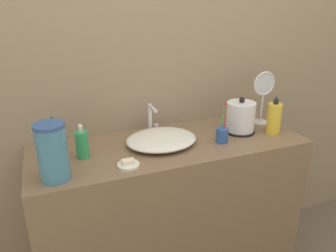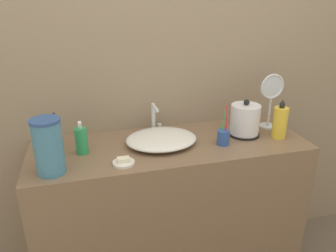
{
  "view_description": "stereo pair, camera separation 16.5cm",
  "coord_description": "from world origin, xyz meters",
  "px_view_note": "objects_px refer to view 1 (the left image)",
  "views": [
    {
      "loc": [
        -0.57,
        -1.18,
        1.63
      ],
      "look_at": [
        -0.01,
        0.25,
        1.01
      ],
      "focal_mm": 35.0,
      "sensor_mm": 36.0,
      "label": 1
    },
    {
      "loc": [
        -0.42,
        -1.23,
        1.63
      ],
      "look_at": [
        -0.01,
        0.25,
        1.01
      ],
      "focal_mm": 35.0,
      "sensor_mm": 36.0,
      "label": 2
    }
  ],
  "objects_px": {
    "lotion_bottle": "(55,139)",
    "mouthwash_bottle": "(274,118)",
    "faucet": "(152,117)",
    "shampoo_bottle": "(82,144)",
    "toothbrush_cup": "(222,134)",
    "electric_kettle": "(240,118)",
    "vanity_mirror": "(263,94)",
    "water_pitcher": "(52,152)"
  },
  "relations": [
    {
      "from": "water_pitcher",
      "to": "faucet",
      "type": "bearing_deg",
      "value": 31.36
    },
    {
      "from": "faucet",
      "to": "electric_kettle",
      "type": "xyz_separation_m",
      "value": [
        0.46,
        -0.17,
        -0.01
      ]
    },
    {
      "from": "vanity_mirror",
      "to": "water_pitcher",
      "type": "height_order",
      "value": "vanity_mirror"
    },
    {
      "from": "shampoo_bottle",
      "to": "water_pitcher",
      "type": "relative_size",
      "value": 0.67
    },
    {
      "from": "lotion_bottle",
      "to": "shampoo_bottle",
      "type": "xyz_separation_m",
      "value": [
        0.12,
        -0.08,
        -0.01
      ]
    },
    {
      "from": "faucet",
      "to": "toothbrush_cup",
      "type": "xyz_separation_m",
      "value": [
        0.3,
        -0.26,
        -0.05
      ]
    },
    {
      "from": "lotion_bottle",
      "to": "vanity_mirror",
      "type": "bearing_deg",
      "value": -0.8
    },
    {
      "from": "toothbrush_cup",
      "to": "shampoo_bottle",
      "type": "bearing_deg",
      "value": 173.01
    },
    {
      "from": "toothbrush_cup",
      "to": "lotion_bottle",
      "type": "height_order",
      "value": "toothbrush_cup"
    },
    {
      "from": "faucet",
      "to": "toothbrush_cup",
      "type": "distance_m",
      "value": 0.4
    },
    {
      "from": "faucet",
      "to": "lotion_bottle",
      "type": "relative_size",
      "value": 0.86
    },
    {
      "from": "electric_kettle",
      "to": "lotion_bottle",
      "type": "xyz_separation_m",
      "value": [
        -0.98,
        0.08,
        -0.0
      ]
    },
    {
      "from": "lotion_bottle",
      "to": "toothbrush_cup",
      "type": "bearing_deg",
      "value": -11.73
    },
    {
      "from": "lotion_bottle",
      "to": "vanity_mirror",
      "type": "distance_m",
      "value": 1.17
    },
    {
      "from": "shampoo_bottle",
      "to": "mouthwash_bottle",
      "type": "bearing_deg",
      "value": -4.49
    },
    {
      "from": "toothbrush_cup",
      "to": "shampoo_bottle",
      "type": "height_order",
      "value": "toothbrush_cup"
    },
    {
      "from": "vanity_mirror",
      "to": "faucet",
      "type": "bearing_deg",
      "value": 171.12
    },
    {
      "from": "lotion_bottle",
      "to": "mouthwash_bottle",
      "type": "distance_m",
      "value": 1.16
    },
    {
      "from": "water_pitcher",
      "to": "electric_kettle",
      "type": "bearing_deg",
      "value": 8.94
    },
    {
      "from": "toothbrush_cup",
      "to": "vanity_mirror",
      "type": "distance_m",
      "value": 0.41
    },
    {
      "from": "lotion_bottle",
      "to": "water_pitcher",
      "type": "height_order",
      "value": "water_pitcher"
    },
    {
      "from": "electric_kettle",
      "to": "mouthwash_bottle",
      "type": "xyz_separation_m",
      "value": [
        0.16,
        -0.08,
        0.01
      ]
    },
    {
      "from": "lotion_bottle",
      "to": "mouthwash_bottle",
      "type": "relative_size",
      "value": 0.89
    },
    {
      "from": "water_pitcher",
      "to": "shampoo_bottle",
      "type": "bearing_deg",
      "value": 49.67
    },
    {
      "from": "toothbrush_cup",
      "to": "mouthwash_bottle",
      "type": "distance_m",
      "value": 0.33
    },
    {
      "from": "lotion_bottle",
      "to": "electric_kettle",
      "type": "bearing_deg",
      "value": -4.89
    },
    {
      "from": "electric_kettle",
      "to": "lotion_bottle",
      "type": "distance_m",
      "value": 0.98
    },
    {
      "from": "faucet",
      "to": "shampoo_bottle",
      "type": "bearing_deg",
      "value": -157.17
    },
    {
      "from": "shampoo_bottle",
      "to": "mouthwash_bottle",
      "type": "distance_m",
      "value": 1.03
    },
    {
      "from": "mouthwash_bottle",
      "to": "shampoo_bottle",
      "type": "bearing_deg",
      "value": 175.51
    },
    {
      "from": "faucet",
      "to": "mouthwash_bottle",
      "type": "bearing_deg",
      "value": -21.78
    },
    {
      "from": "shampoo_bottle",
      "to": "vanity_mirror",
      "type": "relative_size",
      "value": 0.53
    },
    {
      "from": "toothbrush_cup",
      "to": "shampoo_bottle",
      "type": "xyz_separation_m",
      "value": [
        -0.7,
        0.09,
        0.02
      ]
    },
    {
      "from": "shampoo_bottle",
      "to": "electric_kettle",
      "type": "bearing_deg",
      "value": -0.01
    },
    {
      "from": "toothbrush_cup",
      "to": "vanity_mirror",
      "type": "bearing_deg",
      "value": 23.64
    },
    {
      "from": "mouthwash_bottle",
      "to": "electric_kettle",
      "type": "bearing_deg",
      "value": 153.8
    },
    {
      "from": "electric_kettle",
      "to": "water_pitcher",
      "type": "relative_size",
      "value": 0.82
    },
    {
      "from": "vanity_mirror",
      "to": "shampoo_bottle",
      "type": "bearing_deg",
      "value": -176.33
    },
    {
      "from": "mouthwash_bottle",
      "to": "lotion_bottle",
      "type": "bearing_deg",
      "value": 171.82
    },
    {
      "from": "lotion_bottle",
      "to": "vanity_mirror",
      "type": "height_order",
      "value": "vanity_mirror"
    },
    {
      "from": "electric_kettle",
      "to": "toothbrush_cup",
      "type": "distance_m",
      "value": 0.19
    },
    {
      "from": "faucet",
      "to": "toothbrush_cup",
      "type": "relative_size",
      "value": 0.75
    }
  ]
}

